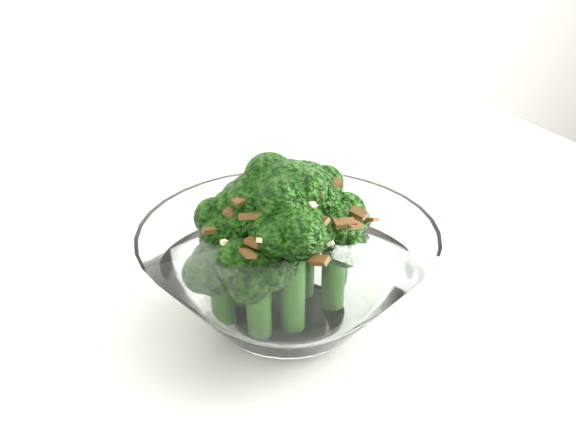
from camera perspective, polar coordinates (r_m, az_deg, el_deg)
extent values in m
cube|color=white|center=(0.60, -15.26, -5.26)|extent=(1.37, 1.09, 0.04)
cylinder|color=white|center=(1.24, 9.52, -6.85)|extent=(0.04, 0.04, 0.71)
cylinder|color=white|center=(0.49, 0.00, -9.00)|extent=(0.09, 0.09, 0.01)
cylinder|color=#265C18|center=(0.48, 4.06, -5.17)|extent=(0.02, 0.02, 0.06)
sphere|color=#235D11|center=(0.46, 4.21, -1.06)|extent=(0.04, 0.04, 0.04)
cylinder|color=#265C18|center=(0.46, -5.80, -7.44)|extent=(0.02, 0.02, 0.04)
sphere|color=#235D11|center=(0.45, -5.98, -4.34)|extent=(0.04, 0.04, 0.04)
cylinder|color=#265C18|center=(0.48, 1.39, -3.17)|extent=(0.02, 0.02, 0.08)
sphere|color=#235D11|center=(0.46, 1.46, 2.13)|extent=(0.05, 0.05, 0.05)
cylinder|color=#265C18|center=(0.45, -2.59, -8.12)|extent=(0.02, 0.02, 0.05)
sphere|color=#235D11|center=(0.43, -2.68, -4.37)|extent=(0.04, 0.04, 0.04)
cylinder|color=#265C18|center=(0.51, 4.45, -4.08)|extent=(0.02, 0.02, 0.04)
sphere|color=#235D11|center=(0.49, 4.57, -1.09)|extent=(0.04, 0.04, 0.04)
cylinder|color=#265C18|center=(0.47, -2.49, -4.19)|extent=(0.02, 0.02, 0.07)
sphere|color=#235D11|center=(0.45, -2.61, 1.08)|extent=(0.05, 0.05, 0.05)
cylinder|color=#265C18|center=(0.45, 0.43, -6.41)|extent=(0.02, 0.02, 0.07)
sphere|color=#235D11|center=(0.42, 0.45, -1.23)|extent=(0.04, 0.04, 0.04)
cylinder|color=#265C18|center=(0.51, -0.13, -3.47)|extent=(0.02, 0.02, 0.04)
sphere|color=#235D11|center=(0.50, -0.14, -0.40)|extent=(0.04, 0.04, 0.04)
cylinder|color=#265C18|center=(0.48, -4.25, -4.99)|extent=(0.02, 0.02, 0.05)
sphere|color=#235D11|center=(0.46, -4.41, -1.03)|extent=(0.04, 0.04, 0.04)
cylinder|color=#265C18|center=(0.46, 0.00, -4.13)|extent=(0.02, 0.02, 0.08)
sphere|color=#235D11|center=(0.44, 0.00, 1.87)|extent=(0.05, 0.05, 0.05)
cube|color=brown|center=(0.45, 6.15, -0.10)|extent=(0.01, 0.01, 0.01)
cube|color=brown|center=(0.43, -1.70, 3.30)|extent=(0.01, 0.01, 0.01)
cube|color=brown|center=(0.49, 3.92, 1.78)|extent=(0.02, 0.01, 0.00)
cube|color=brown|center=(0.48, 3.92, 2.11)|extent=(0.02, 0.01, 0.01)
cube|color=brown|center=(0.46, 2.80, 3.51)|extent=(0.01, 0.01, 0.01)
cube|color=brown|center=(0.40, -3.61, -3.34)|extent=(0.01, 0.02, 0.01)
cube|color=brown|center=(0.42, 2.93, -0.58)|extent=(0.01, 0.01, 0.01)
cube|color=brown|center=(0.40, 1.35, -2.93)|extent=(0.01, 0.01, 0.00)
cube|color=brown|center=(0.44, -6.77, -1.26)|extent=(0.01, 0.01, 0.00)
cube|color=brown|center=(0.41, -3.34, -0.03)|extent=(0.02, 0.01, 0.01)
cube|color=brown|center=(0.42, 2.58, 1.96)|extent=(0.01, 0.01, 0.01)
cube|color=brown|center=(0.44, -4.99, 0.49)|extent=(0.01, 0.02, 0.01)
cube|color=brown|center=(0.44, -1.65, 3.82)|extent=(0.02, 0.01, 0.01)
cube|color=brown|center=(0.46, -4.46, 2.33)|extent=(0.01, 0.01, 0.01)
cube|color=brown|center=(0.48, -4.52, 2.39)|extent=(0.01, 0.01, 0.01)
cube|color=brown|center=(0.46, -0.75, 4.12)|extent=(0.01, 0.01, 0.01)
cube|color=brown|center=(0.41, -3.04, -2.39)|extent=(0.01, 0.01, 0.00)
cube|color=brown|center=(0.49, 3.31, 2.46)|extent=(0.01, 0.01, 0.01)
cube|color=brown|center=(0.47, 4.97, 1.49)|extent=(0.02, 0.01, 0.01)
cube|color=brown|center=(0.42, 5.08, -0.61)|extent=(0.02, 0.01, 0.00)
cube|color=brown|center=(0.46, 0.15, 4.12)|extent=(0.01, 0.02, 0.00)
cube|color=brown|center=(0.45, -4.63, 1.83)|extent=(0.01, 0.02, 0.01)
cube|color=brown|center=(0.43, -4.03, 1.51)|extent=(0.02, 0.01, 0.01)
cube|color=brown|center=(0.44, 3.84, 2.75)|extent=(0.02, 0.01, 0.01)
cube|color=brown|center=(0.42, 5.82, -0.77)|extent=(0.02, 0.01, 0.01)
cube|color=brown|center=(0.40, 2.80, -3.96)|extent=(0.01, 0.01, 0.01)
cube|color=brown|center=(0.44, 6.30, 0.26)|extent=(0.01, 0.01, 0.01)
cube|color=brown|center=(0.43, 5.12, -0.60)|extent=(0.01, 0.02, 0.01)
cube|color=brown|center=(0.48, -0.25, 3.01)|extent=(0.01, 0.01, 0.01)
cube|color=brown|center=(0.47, -3.76, 2.35)|extent=(0.01, 0.02, 0.01)
cube|color=brown|center=(0.45, 7.16, -0.32)|extent=(0.01, 0.02, 0.01)
cube|color=beige|center=(0.49, -3.93, 2.34)|extent=(0.00, 0.00, 0.00)
cube|color=beige|center=(0.49, 0.94, 3.14)|extent=(0.01, 0.01, 0.00)
cube|color=beige|center=(0.47, 6.13, 1.38)|extent=(0.01, 0.01, 0.00)
cube|color=beige|center=(0.44, -3.60, 2.85)|extent=(0.00, 0.00, 0.00)
cube|color=beige|center=(0.40, -1.69, -2.20)|extent=(0.01, 0.01, 0.01)
cube|color=beige|center=(0.40, -0.73, -1.10)|extent=(0.01, 0.01, 0.00)
cube|color=beige|center=(0.47, -6.17, 1.13)|extent=(0.01, 0.00, 0.00)
cube|color=beige|center=(0.46, -6.14, 1.19)|extent=(0.00, 0.00, 0.00)
cube|color=beige|center=(0.45, 0.89, 4.13)|extent=(0.00, 0.00, 0.00)
cube|color=beige|center=(0.48, -1.33, 3.01)|extent=(0.00, 0.00, 0.00)
cube|color=beige|center=(0.41, -2.59, -0.18)|extent=(0.00, 0.00, 0.00)
cube|color=beige|center=(0.41, 1.30, -0.77)|extent=(0.00, 0.00, 0.00)
cube|color=beige|center=(0.48, 2.38, 3.38)|extent=(0.01, 0.01, 0.00)
cube|color=beige|center=(0.41, -0.27, 0.85)|extent=(0.01, 0.01, 0.00)
cube|color=beige|center=(0.47, -2.71, 3.24)|extent=(0.00, 0.00, 0.00)
cube|color=beige|center=(0.41, 3.80, -2.47)|extent=(0.01, 0.01, 0.01)
cube|color=beige|center=(0.46, -5.61, 1.39)|extent=(0.00, 0.00, 0.01)
cube|color=beige|center=(0.44, -3.52, 2.52)|extent=(0.00, 0.00, 0.00)
cube|color=beige|center=(0.44, -4.43, 2.23)|extent=(0.01, 0.01, 0.00)
cube|color=beige|center=(0.46, 4.30, 2.28)|extent=(0.01, 0.01, 0.01)
cube|color=beige|center=(0.41, -5.70, -2.34)|extent=(0.01, 0.01, 0.00)
cube|color=beige|center=(0.46, -0.64, 3.75)|extent=(0.01, 0.01, 0.00)
cube|color=beige|center=(0.47, 3.77, 2.77)|extent=(0.01, 0.01, 0.00)
cube|color=beige|center=(0.41, 2.19, 0.96)|extent=(0.01, 0.01, 0.01)
cube|color=beige|center=(0.40, -2.43, -2.16)|extent=(0.01, 0.01, 0.01)
cube|color=beige|center=(0.46, -5.02, 2.02)|extent=(0.00, 0.00, 0.01)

